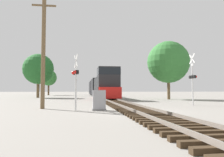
% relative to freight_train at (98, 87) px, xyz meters
% --- Properties ---
extents(ground_plane, '(400.00, 400.00, 0.00)m').
position_rel_freight_train_xyz_m(ground_plane, '(0.00, -36.31, -2.06)').
color(ground_plane, gray).
extents(rail_track_bed, '(2.60, 160.00, 0.31)m').
position_rel_freight_train_xyz_m(rail_track_bed, '(0.00, -36.31, -1.92)').
color(rail_track_bed, '#382819').
rests_on(rail_track_bed, ground).
extents(freight_train, '(2.98, 45.53, 4.56)m').
position_rel_freight_train_xyz_m(freight_train, '(0.00, 0.00, 0.00)').
color(freight_train, '#232326').
rests_on(freight_train, ground).
extents(crossing_signal_near, '(0.52, 1.01, 3.87)m').
position_rel_freight_train_xyz_m(crossing_signal_near, '(-4.05, -34.87, 0.30)').
color(crossing_signal_near, silver).
rests_on(crossing_signal_near, ground).
extents(crossing_signal_far, '(0.35, 1.00, 4.74)m').
position_rel_freight_train_xyz_m(crossing_signal_far, '(6.41, -31.33, 0.52)').
color(crossing_signal_far, silver).
rests_on(crossing_signal_far, ground).
extents(relay_cabinet, '(0.94, 0.69, 1.39)m').
position_rel_freight_train_xyz_m(relay_cabinet, '(-2.44, -35.07, -1.37)').
color(relay_cabinet, slate).
rests_on(relay_cabinet, ground).
extents(utility_pole, '(1.80, 0.31, 8.46)m').
position_rel_freight_train_xyz_m(utility_pole, '(-6.52, -33.14, 2.29)').
color(utility_pole, brown).
rests_on(utility_pole, ground).
extents(tree_far_right, '(6.43, 6.43, 8.94)m').
position_rel_freight_train_xyz_m(tree_far_right, '(9.54, -18.10, 3.66)').
color(tree_far_right, brown).
rests_on(tree_far_right, ground).
extents(tree_mid_background, '(5.67, 5.67, 8.20)m').
position_rel_freight_train_xyz_m(tree_mid_background, '(-11.74, -7.97, 3.29)').
color(tree_mid_background, brown).
rests_on(tree_mid_background, ground).
extents(tree_deep_background, '(4.55, 4.55, 7.27)m').
position_rel_freight_train_xyz_m(tree_deep_background, '(-13.12, 14.06, 2.91)').
color(tree_deep_background, brown).
rests_on(tree_deep_background, ground).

